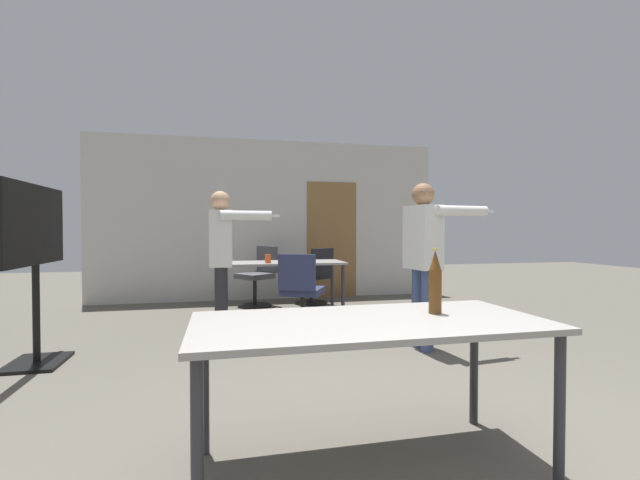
% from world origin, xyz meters
% --- Properties ---
extents(back_wall, '(5.96, 0.12, 2.75)m').
position_xyz_m(back_wall, '(0.03, 5.95, 1.37)').
color(back_wall, beige).
rests_on(back_wall, ground_plane).
extents(conference_table_near, '(1.73, 0.81, 0.75)m').
position_xyz_m(conference_table_near, '(-0.11, 0.49, 0.68)').
color(conference_table_near, gray).
rests_on(conference_table_near, ground_plane).
extents(conference_table_far, '(1.69, 0.71, 0.75)m').
position_xyz_m(conference_table_far, '(0.01, 4.42, 0.67)').
color(conference_table_far, gray).
rests_on(conference_table_far, ground_plane).
extents(tv_screen, '(0.44, 1.23, 1.60)m').
position_xyz_m(tv_screen, '(-2.43, 2.74, 1.01)').
color(tv_screen, black).
rests_on(tv_screen, ground_plane).
extents(person_far_watching, '(0.80, 0.60, 1.66)m').
position_xyz_m(person_far_watching, '(1.15, 2.43, 1.01)').
color(person_far_watching, '#3D4C75').
rests_on(person_far_watching, ground_plane).
extents(person_near_casual, '(0.76, 0.64, 1.63)m').
position_xyz_m(person_near_casual, '(-0.82, 3.41, 0.98)').
color(person_near_casual, '#28282D').
rests_on(person_near_casual, ground_plane).
extents(office_chair_mid_tucked, '(0.68, 0.67, 0.94)m').
position_xyz_m(office_chair_mid_tucked, '(-0.26, 5.27, 0.44)').
color(office_chair_mid_tucked, black).
rests_on(office_chair_mid_tucked, ground_plane).
extents(office_chair_near_pushed, '(0.63, 0.66, 0.92)m').
position_xyz_m(office_chair_near_pushed, '(0.10, 3.51, 0.43)').
color(office_chair_near_pushed, black).
rests_on(office_chair_near_pushed, ground_plane).
extents(office_chair_side_rolled, '(0.65, 0.68, 0.91)m').
position_xyz_m(office_chair_side_rolled, '(0.63, 5.20, 0.42)').
color(office_chair_side_rolled, black).
rests_on(office_chair_side_rolled, ground_plane).
extents(beer_bottle, '(0.07, 0.07, 0.34)m').
position_xyz_m(beer_bottle, '(0.28, 0.56, 0.91)').
color(beer_bottle, '#563314').
rests_on(beer_bottle, conference_table_near).
extents(drink_cup, '(0.08, 0.08, 0.12)m').
position_xyz_m(drink_cup, '(-0.22, 4.25, 0.81)').
color(drink_cup, '#E05123').
rests_on(drink_cup, conference_table_far).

